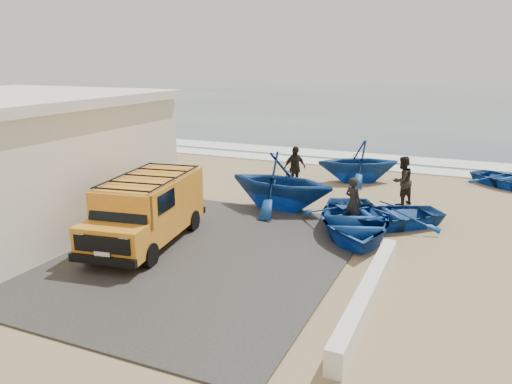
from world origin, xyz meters
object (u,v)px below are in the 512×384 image
(boat_near_right, at_px, (386,215))
(fisherman_middle, at_px, (402,181))
(fisherman_back, at_px, (295,168))
(fisherman_front, at_px, (353,202))
(parapet, at_px, (368,294))
(van, at_px, (148,208))
(building, at_px, (0,160))
(boat_mid_left, at_px, (281,181))
(boat_far_right, at_px, (509,180))
(boat_far_left, at_px, (358,161))
(boat_near_left, at_px, (353,221))

(boat_near_right, relative_size, fisherman_middle, 1.97)
(boat_near_right, xyz_separation_m, fisherman_back, (-4.40, 3.30, 0.55))
(fisherman_front, distance_m, fisherman_middle, 3.50)
(parapet, distance_m, van, 7.03)
(building, xyz_separation_m, fisherman_back, (7.53, 8.05, -1.23))
(building, xyz_separation_m, boat_mid_left, (8.01, 5.16, -1.10))
(parapet, relative_size, boat_near_right, 1.62)
(parapet, bearing_deg, boat_far_right, 75.40)
(building, distance_m, fisherman_front, 11.77)
(boat_mid_left, height_order, boat_far_right, boat_mid_left)
(boat_mid_left, bearing_deg, building, 128.81)
(parapet, height_order, boat_far_left, boat_far_left)
(boat_far_left, relative_size, fisherman_front, 2.12)
(boat_far_right, bearing_deg, boat_near_right, -172.07)
(building, bearing_deg, boat_near_left, 17.19)
(parapet, xyz_separation_m, fisherman_middle, (-0.49, 8.55, 0.66))
(van, height_order, fisherman_middle, van)
(parapet, relative_size, van, 1.19)
(building, relative_size, van, 1.87)
(fisherman_front, distance_m, fisherman_back, 5.10)
(van, height_order, fisherman_back, van)
(van, bearing_deg, boat_mid_left, 55.45)
(van, bearing_deg, boat_near_left, 21.38)
(boat_far_right, bearing_deg, fisherman_middle, 175.79)
(boat_near_left, distance_m, fisherman_middle, 4.23)
(van, height_order, boat_far_left, van)
(parapet, bearing_deg, boat_near_left, 107.22)
(parapet, height_order, fisherman_back, fisherman_back)
(parapet, bearing_deg, boat_mid_left, 126.10)
(boat_mid_left, distance_m, fisherman_front, 3.06)
(boat_far_left, xyz_separation_m, fisherman_back, (-2.15, -2.46, -0.01))
(fisherman_front, bearing_deg, parapet, 133.38)
(building, xyz_separation_m, parapet, (12.50, -1.00, -1.89))
(boat_far_right, distance_m, fisherman_middle, 6.04)
(fisherman_front, bearing_deg, boat_near_left, 131.64)
(building, relative_size, fisherman_middle, 5.00)
(van, relative_size, boat_near_left, 1.10)
(boat_mid_left, xyz_separation_m, fisherman_front, (2.90, -0.93, -0.22))
(van, bearing_deg, fisherman_back, 67.66)
(van, height_order, fisherman_front, van)
(boat_near_left, relative_size, fisherman_front, 2.70)
(van, bearing_deg, boat_near_right, 26.75)
(parapet, xyz_separation_m, boat_far_left, (-2.82, 11.50, 0.67))
(boat_mid_left, distance_m, fisherman_middle, 4.66)
(boat_far_left, relative_size, boat_far_right, 1.07)
(building, height_order, boat_near_right, building)
(fisherman_front, bearing_deg, fisherman_middle, -81.83)
(van, xyz_separation_m, boat_mid_left, (2.38, 4.89, -0.04))
(boat_far_left, relative_size, fisherman_middle, 1.90)
(boat_near_right, xyz_separation_m, boat_far_right, (3.98, 7.37, -0.04))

